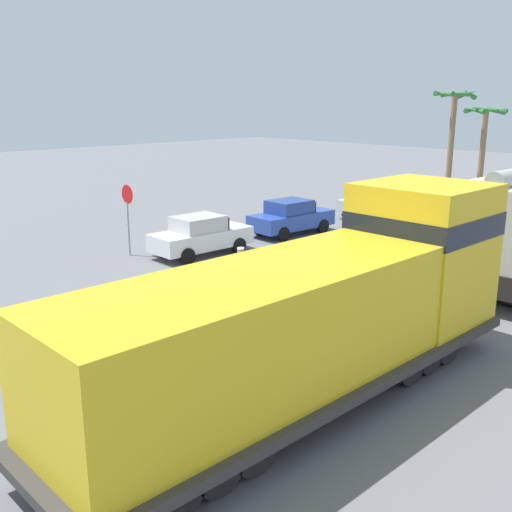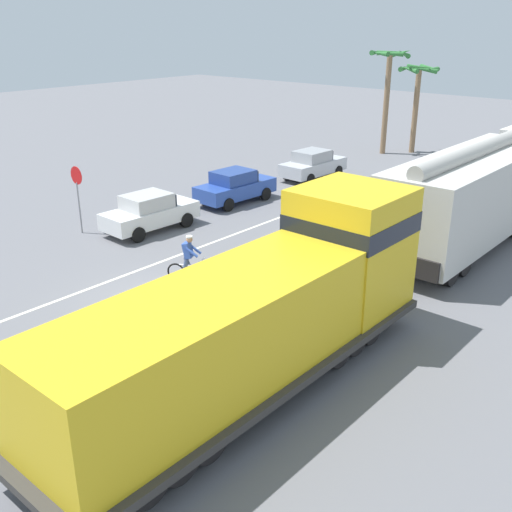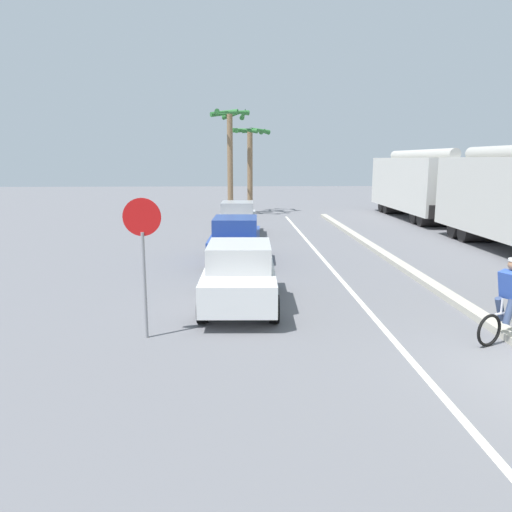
{
  "view_description": "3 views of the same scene",
  "coord_description": "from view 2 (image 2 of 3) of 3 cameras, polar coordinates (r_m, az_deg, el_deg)",
  "views": [
    {
      "loc": [
        13.12,
        -10.43,
        6.18
      ],
      "look_at": [
        0.24,
        1.95,
        1.47
      ],
      "focal_mm": 42.0,
      "sensor_mm": 36.0,
      "label": 1
    },
    {
      "loc": [
        13.91,
        -11.17,
        8.5
      ],
      "look_at": [
        3.1,
        1.35,
        1.93
      ],
      "focal_mm": 42.0,
      "sensor_mm": 36.0,
      "label": 2
    },
    {
      "loc": [
        -5.59,
        -7.67,
        3.63
      ],
      "look_at": [
        -5.0,
        7.0,
        0.77
      ],
      "focal_mm": 35.0,
      "sensor_mm": 36.0,
      "label": 3
    }
  ],
  "objects": [
    {
      "name": "hopper_car_lead",
      "position": [
        24.64,
        19.7,
        5.26
      ],
      "size": [
        2.9,
        10.6,
        4.18
      ],
      "color": "beige",
      "rests_on": "ground"
    },
    {
      "name": "parked_car_silver",
      "position": [
        34.51,
        5.44,
        8.69
      ],
      "size": [
        1.97,
        4.27,
        1.62
      ],
      "color": "#B7BABF",
      "rests_on": "ground"
    },
    {
      "name": "median_curb",
      "position": [
        23.65,
        1.69,
        0.79
      ],
      "size": [
        0.36,
        36.0,
        0.16
      ],
      "primitive_type": "cube",
      "color": "#B2AD9E",
      "rests_on": "ground"
    },
    {
      "name": "stop_sign",
      "position": [
        26.04,
        -16.64,
        6.34
      ],
      "size": [
        0.76,
        0.08,
        2.88
      ],
      "color": "gray",
      "rests_on": "ground"
    },
    {
      "name": "parked_car_blue",
      "position": [
        29.71,
        -2.01,
        6.65
      ],
      "size": [
        1.99,
        4.28,
        1.62
      ],
      "color": "#28479E",
      "rests_on": "ground"
    },
    {
      "name": "palm_tree_near",
      "position": [
        41.39,
        12.49,
        16.42
      ],
      "size": [
        2.54,
        2.69,
        6.84
      ],
      "color": "#846647",
      "rests_on": "ground"
    },
    {
      "name": "lane_stripe",
      "position": [
        25.16,
        -2.55,
        1.9
      ],
      "size": [
        0.14,
        36.0,
        0.01
      ],
      "primitive_type": "cube",
      "color": "silver",
      "rests_on": "ground"
    },
    {
      "name": "ground_plane",
      "position": [
        19.76,
        -9.41,
        -4.13
      ],
      "size": [
        120.0,
        120.0,
        0.0
      ],
      "primitive_type": "plane",
      "color": "slate"
    },
    {
      "name": "cyclist",
      "position": [
        20.55,
        -6.38,
        -0.44
      ],
      "size": [
        1.58,
        0.8,
        1.71
      ],
      "color": "black",
      "rests_on": "ground"
    },
    {
      "name": "locomotive",
      "position": [
        14.72,
        1.28,
        -5.44
      ],
      "size": [
        3.1,
        11.61,
        4.2
      ],
      "color": "gold",
      "rests_on": "ground"
    },
    {
      "name": "palm_tree_far",
      "position": [
        42.29,
        15.2,
        15.4
      ],
      "size": [
        2.65,
        2.73,
        5.78
      ],
      "color": "#846647",
      "rests_on": "ground"
    },
    {
      "name": "parked_car_white",
      "position": [
        26.03,
        -10.08,
        4.14
      ],
      "size": [
        1.94,
        4.25,
        1.62
      ],
      "color": "silver",
      "rests_on": "ground"
    }
  ]
}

